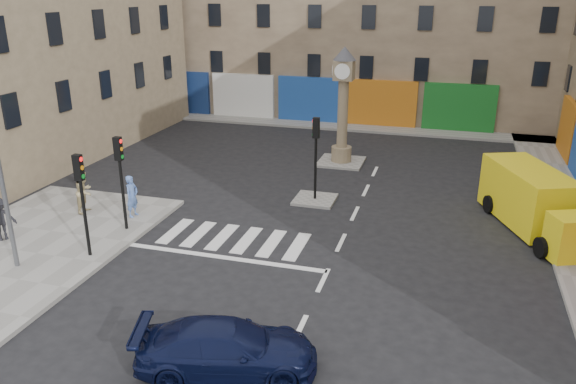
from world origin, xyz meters
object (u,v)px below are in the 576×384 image
at_px(traffic_light_left_near, 81,189).
at_px(pedestrian_dark, 0,219).
at_px(navy_sedan, 227,348).
at_px(pedestrian_tan, 84,192).
at_px(yellow_van, 535,202).
at_px(clock_pillar, 343,98).
at_px(traffic_light_island, 316,145).
at_px(pedestrian_blue, 132,196).
at_px(traffic_light_left_far, 120,169).

height_order(traffic_light_left_near, pedestrian_dark, traffic_light_left_near).
height_order(navy_sedan, pedestrian_tan, pedestrian_tan).
bearing_deg(traffic_light_left_near, navy_sedan, -31.82).
bearing_deg(pedestrian_dark, navy_sedan, -74.44).
height_order(navy_sedan, yellow_van, yellow_van).
height_order(clock_pillar, yellow_van, clock_pillar).
bearing_deg(traffic_light_island, traffic_light_left_near, -128.93).
relative_size(traffic_light_left_near, traffic_light_island, 1.00).
bearing_deg(traffic_light_island, navy_sedan, -86.61).
distance_m(traffic_light_island, pedestrian_blue, 8.05).
bearing_deg(yellow_van, traffic_light_island, 154.12).
bearing_deg(navy_sedan, traffic_light_left_far, 29.89).
xyz_separation_m(traffic_light_left_far, yellow_van, (15.33, 4.83, -1.47)).
relative_size(navy_sedan, pedestrian_dark, 2.72).
xyz_separation_m(pedestrian_blue, pedestrian_tan, (-2.14, -0.16, 0.04)).
relative_size(clock_pillar, navy_sedan, 1.35).
bearing_deg(clock_pillar, yellow_van, -36.04).
distance_m(clock_pillar, pedestrian_dark, 17.18).
height_order(traffic_light_left_far, traffic_light_island, traffic_light_left_far).
distance_m(traffic_light_island, pedestrian_dark, 12.81).
xyz_separation_m(traffic_light_left_near, traffic_light_island, (6.30, 7.80, -0.03)).
distance_m(traffic_light_left_far, pedestrian_dark, 4.76).
relative_size(traffic_light_left_far, navy_sedan, 0.82).
height_order(traffic_light_left_near, traffic_light_left_far, same).
height_order(traffic_light_left_near, traffic_light_island, traffic_light_left_near).
distance_m(traffic_light_left_far, traffic_light_island, 8.30).
bearing_deg(pedestrian_tan, pedestrian_blue, -91.87).
height_order(yellow_van, pedestrian_blue, yellow_van).
height_order(traffic_light_left_far, pedestrian_tan, traffic_light_left_far).
relative_size(navy_sedan, pedestrian_blue, 2.59).
height_order(traffic_light_island, pedestrian_tan, traffic_light_island).
distance_m(traffic_light_island, clock_pillar, 6.07).
relative_size(traffic_light_island, pedestrian_blue, 2.12).
relative_size(traffic_light_left_near, pedestrian_blue, 2.12).
bearing_deg(clock_pillar, pedestrian_blue, -123.38).
distance_m(clock_pillar, yellow_van, 11.42).
distance_m(traffic_light_left_far, navy_sedan, 9.94).
bearing_deg(pedestrian_tan, yellow_van, -84.36).
bearing_deg(pedestrian_blue, traffic_light_left_far, -154.66).
bearing_deg(traffic_light_island, pedestrian_dark, -143.24).
relative_size(navy_sedan, yellow_van, 0.69).
distance_m(traffic_light_left_near, traffic_light_left_far, 2.40).
relative_size(clock_pillar, pedestrian_blue, 3.49).
xyz_separation_m(pedestrian_tan, pedestrian_dark, (-1.34, -3.26, -0.08)).
relative_size(yellow_van, pedestrian_blue, 3.77).
relative_size(traffic_light_island, navy_sedan, 0.82).
bearing_deg(traffic_light_left_far, traffic_light_left_near, -90.00).
distance_m(traffic_light_left_far, pedestrian_tan, 3.17).
bearing_deg(traffic_light_left_near, yellow_van, 25.25).
bearing_deg(navy_sedan, clock_pillar, -13.94).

